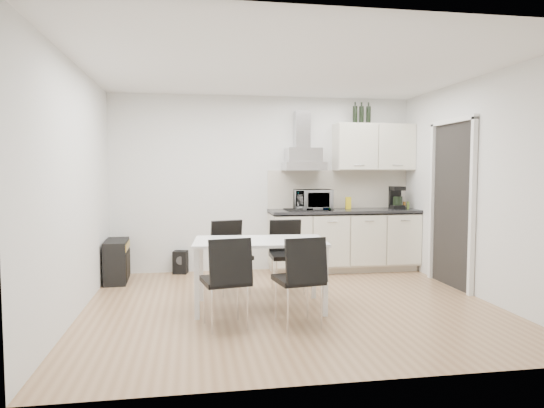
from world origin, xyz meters
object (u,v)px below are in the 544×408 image
Objects in this scene: dining_table at (260,247)px; chair_far_right at (288,257)px; chair_near_right at (298,281)px; floor_speaker at (180,262)px; kitchenette at (346,215)px; chair_far_left at (232,257)px; chair_near_left at (225,282)px; guitar_amp at (117,261)px.

chair_far_right reaches higher than dining_table.
chair_near_right reaches higher than floor_speaker.
chair_far_left is (-1.79, -1.08, -0.39)m from kitchenette.
floor_speaker is at bearing -43.84° from chair_far_right.
dining_table is at bearing -52.93° from floor_speaker.
kitchenette reaches higher than chair_near_right.
chair_near_left is 2.59m from floor_speaker.
chair_far_left is at bearing -50.23° from floor_speaker.
chair_far_right is at bearing -25.36° from guitar_amp.
floor_speaker is at bearing 22.57° from guitar_amp.
chair_near_left is at bearing -120.71° from dining_table.
dining_table is 1.67× the size of chair_far_left.
chair_far_right is 1.00× the size of chair_near_left.
chair_far_right is at bearing -134.05° from kitchenette.
chair_far_right reaches higher than floor_speaker.
dining_table is (-1.54, -1.78, -0.16)m from kitchenette.
kitchenette is at bearing -133.46° from chair_far_right.
chair_near_right is 1.28× the size of guitar_amp.
kitchenette is at bearing 1.52° from guitar_amp.
chair_far_right is at bearing 44.71° from chair_near_left.
chair_near_left is at bearing 165.47° from chair_near_right.
kitchenette reaches higher than floor_speaker.
floor_speaker is at bearing -77.71° from chair_far_left.
guitar_amp is 0.93m from floor_speaker.
guitar_amp is at bearing -22.40° from chair_far_right.
floor_speaker is (-2.44, 0.17, -0.67)m from kitchenette.
chair_far_left is at bearing -4.44° from chair_far_right.
kitchenette is 2.86× the size of chair_near_left.
floor_speaker is (-0.49, 2.53, -0.27)m from chair_near_left.
chair_far_left is 1.00× the size of chair_far_right.
chair_near_right is (-0.15, -1.29, 0.00)m from chair_far_right.
chair_far_left is 2.67× the size of floor_speaker.
dining_table is at bearing 56.16° from chair_far_right.
kitchenette is 2.77m from chair_near_right.
chair_near_right is at bearing -53.21° from floor_speaker.
chair_near_left is 0.70m from chair_near_right.
chair_far_right and chair_near_left have the same top height.
chair_near_right is (-1.26, -2.43, -0.39)m from kitchenette.
chair_far_right is 1.00× the size of chair_near_right.
chair_far_left is 1.45m from chair_near_right.
kitchenette is 2.86× the size of chair_far_left.
dining_table is at bearing -44.34° from guitar_amp.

